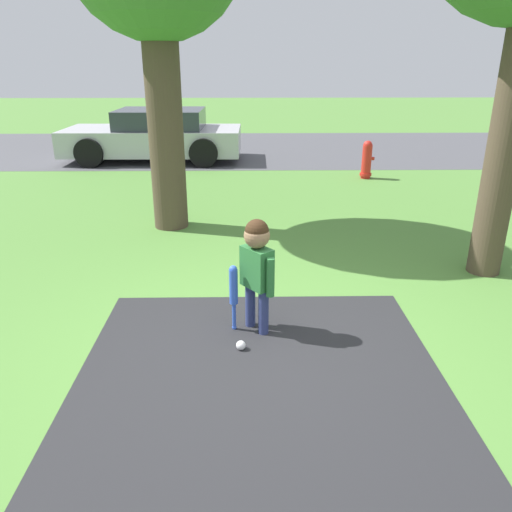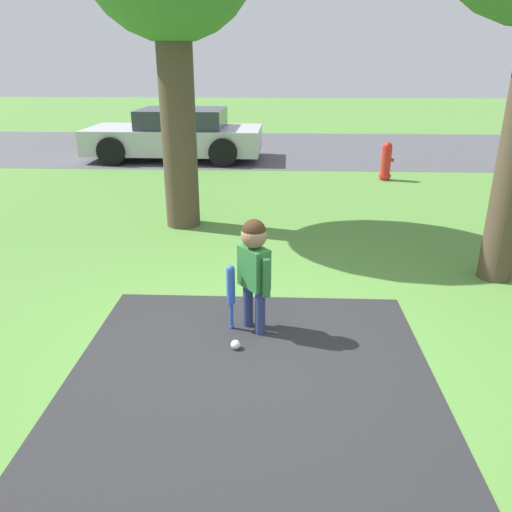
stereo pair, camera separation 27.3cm
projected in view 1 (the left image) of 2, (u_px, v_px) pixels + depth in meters
The scene contains 7 objects.
ground_plane at pixel (266, 350), 4.19m from camera, with size 60.00×60.00×0.00m, color #518438.
street_strip at pixel (252, 148), 13.77m from camera, with size 40.00×6.00×0.01m.
child at pixel (257, 260), 4.27m from camera, with size 0.30×0.34×1.04m.
baseball_bat at pixel (234, 289), 4.36m from camera, with size 0.08×0.08×0.62m.
sports_ball at pixel (241, 345), 4.18m from camera, with size 0.08×0.08×0.08m.
fire_hydrant at pixel (367, 160), 10.14m from camera, with size 0.27×0.24×0.76m.
parked_car at pixel (155, 136), 11.93m from camera, with size 4.18×2.05×1.19m.
Camera 1 is at (-0.15, -3.61, 2.27)m, focal length 35.00 mm.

